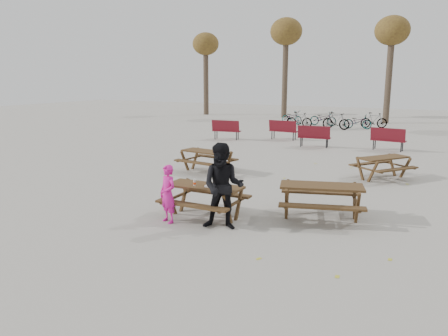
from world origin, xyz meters
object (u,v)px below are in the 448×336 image
at_px(picnic_table_east, 321,202).
at_px(picnic_table_north, 206,162).
at_px(food_tray, 209,186).
at_px(adult, 223,187).
at_px(main_picnic_table, 205,193).
at_px(soda_bottle, 195,183).
at_px(picnic_table_far, 383,168).
at_px(child, 168,194).

bearing_deg(picnic_table_east, picnic_table_north, 130.05).
bearing_deg(picnic_table_north, food_tray, -51.74).
bearing_deg(food_tray, adult, -35.04).
bearing_deg(picnic_table_east, main_picnic_table, -172.03).
xyz_separation_m(adult, picnic_table_east, (1.72, 1.63, -0.54)).
relative_size(main_picnic_table, soda_bottle, 10.59).
bearing_deg(adult, picnic_table_north, 105.58).
bearing_deg(picnic_table_far, adult, -163.37).
bearing_deg(picnic_table_east, picnic_table_far, 65.17).
relative_size(soda_bottle, adult, 0.09).
distance_m(main_picnic_table, child, 0.90).
height_order(food_tray, soda_bottle, soda_bottle).
bearing_deg(picnic_table_east, food_tray, -168.38).
bearing_deg(child, picnic_table_east, 51.90).
distance_m(main_picnic_table, food_tray, 0.29).
relative_size(child, picnic_table_north, 0.76).
bearing_deg(soda_bottle, main_picnic_table, 38.29).
bearing_deg(food_tray, main_picnic_table, 148.95).
xyz_separation_m(soda_bottle, adult, (0.93, -0.36, 0.10)).
xyz_separation_m(child, adult, (1.31, 0.19, 0.28)).
height_order(child, picnic_table_far, child).
relative_size(soda_bottle, picnic_table_north, 0.10).
xyz_separation_m(food_tray, adult, (0.58, -0.40, 0.15)).
relative_size(child, picnic_table_far, 0.79).
xyz_separation_m(food_tray, picnic_table_north, (-2.55, 4.44, -0.41)).
relative_size(food_tray, adult, 0.10).
relative_size(soda_bottle, picnic_table_east, 0.09).
relative_size(child, picnic_table_east, 0.71).
xyz_separation_m(main_picnic_table, adult, (0.75, -0.51, 0.36)).
relative_size(main_picnic_table, child, 1.35).
distance_m(adult, picnic_table_north, 5.79).
relative_size(child, adult, 0.70).
xyz_separation_m(main_picnic_table, picnic_table_north, (-2.38, 4.33, -0.21)).
bearing_deg(picnic_table_far, picnic_table_east, -151.31).
distance_m(food_tray, picnic_table_far, 6.89).
bearing_deg(picnic_table_north, child, -61.76).
xyz_separation_m(child, picnic_table_north, (-1.82, 5.03, -0.29)).
distance_m(soda_bottle, picnic_table_east, 2.97).
height_order(main_picnic_table, child, child).
relative_size(main_picnic_table, picnic_table_north, 1.03).
distance_m(main_picnic_table, adult, 0.97).
relative_size(food_tray, picnic_table_far, 0.11).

